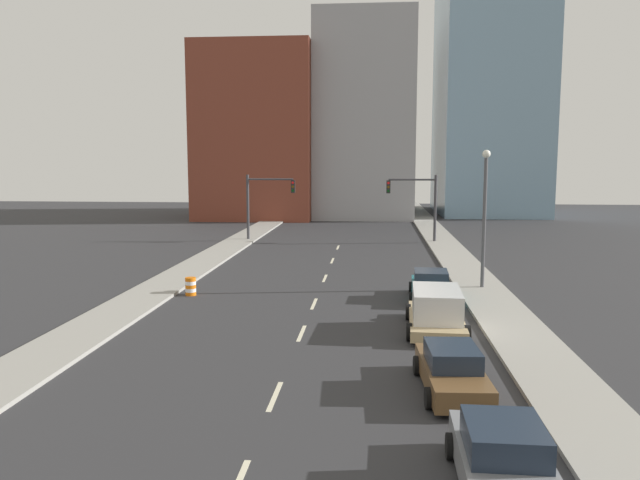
% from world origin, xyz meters
% --- Properties ---
extents(sidewalk_left, '(2.73, 103.34, 0.16)m').
position_xyz_m(sidewalk_left, '(-8.81, 51.67, 0.08)').
color(sidewalk_left, gray).
rests_on(sidewalk_left, ground).
extents(sidewalk_right, '(2.73, 103.34, 0.16)m').
position_xyz_m(sidewalk_right, '(8.81, 51.67, 0.08)').
color(sidewalk_right, gray).
rests_on(sidewalk_right, ground).
extents(lane_stripe_at_14m, '(0.16, 2.40, 0.01)m').
position_xyz_m(lane_stripe_at_14m, '(0.00, 13.70, 0.00)').
color(lane_stripe_at_14m, beige).
rests_on(lane_stripe_at_14m, ground).
extents(lane_stripe_at_21m, '(0.16, 2.40, 0.01)m').
position_xyz_m(lane_stripe_at_21m, '(0.00, 20.61, 0.00)').
color(lane_stripe_at_21m, beige).
rests_on(lane_stripe_at_21m, ground).
extents(lane_stripe_at_26m, '(0.16, 2.40, 0.01)m').
position_xyz_m(lane_stripe_at_26m, '(0.00, 25.94, 0.00)').
color(lane_stripe_at_26m, beige).
rests_on(lane_stripe_at_26m, ground).
extents(lane_stripe_at_33m, '(0.16, 2.40, 0.01)m').
position_xyz_m(lane_stripe_at_33m, '(0.00, 32.73, 0.00)').
color(lane_stripe_at_33m, beige).
rests_on(lane_stripe_at_33m, ground).
extents(lane_stripe_at_39m, '(0.16, 2.40, 0.01)m').
position_xyz_m(lane_stripe_at_39m, '(0.00, 39.43, 0.00)').
color(lane_stripe_at_39m, beige).
rests_on(lane_stripe_at_39m, ground).
extents(lane_stripe_at_46m, '(0.16, 2.40, 0.01)m').
position_xyz_m(lane_stripe_at_46m, '(0.00, 46.22, 0.00)').
color(lane_stripe_at_46m, beige).
rests_on(lane_stripe_at_46m, ground).
extents(building_brick_left, '(14.00, 16.00, 20.76)m').
position_xyz_m(building_brick_left, '(-11.47, 74.27, 10.38)').
color(building_brick_left, brown).
rests_on(building_brick_left, ground).
extents(building_office_center, '(12.00, 20.00, 24.53)m').
position_xyz_m(building_office_center, '(1.59, 78.27, 12.26)').
color(building_office_center, '#99999E').
rests_on(building_office_center, ground).
extents(building_glass_right, '(13.00, 20.00, 37.45)m').
position_xyz_m(building_glass_right, '(17.95, 82.27, 18.72)').
color(building_glass_right, '#7A9EB7').
rests_on(building_glass_right, ground).
extents(traffic_signal_left, '(4.31, 0.35, 5.83)m').
position_xyz_m(traffic_signal_left, '(-6.91, 49.94, 3.79)').
color(traffic_signal_left, '#38383D').
rests_on(traffic_signal_left, ground).
extents(traffic_signal_right, '(4.31, 0.35, 5.83)m').
position_xyz_m(traffic_signal_right, '(6.88, 49.94, 3.79)').
color(traffic_signal_right, '#38383D').
rests_on(traffic_signal_right, ground).
extents(traffic_barrel, '(0.56, 0.56, 0.95)m').
position_xyz_m(traffic_barrel, '(-6.66, 27.35, 0.47)').
color(traffic_barrel, orange).
rests_on(traffic_barrel, ground).
extents(street_lamp, '(0.44, 0.44, 7.61)m').
position_xyz_m(street_lamp, '(8.87, 30.17, 4.46)').
color(street_lamp, '#4C4C51').
rests_on(street_lamp, ground).
extents(sedan_gray, '(2.19, 4.40, 1.51)m').
position_xyz_m(sedan_gray, '(5.72, 8.77, 0.68)').
color(sedan_gray, slate).
rests_on(sedan_gray, ground).
extents(sedan_brown, '(2.17, 4.72, 1.42)m').
position_xyz_m(sedan_brown, '(5.35, 14.60, 0.65)').
color(sedan_brown, brown).
rests_on(sedan_brown, ground).
extents(box_truck_tan, '(2.64, 5.44, 1.80)m').
position_xyz_m(box_truck_tan, '(5.53, 21.39, 0.87)').
color(box_truck_tan, tan).
rests_on(box_truck_tan, ground).
extents(sedan_teal, '(2.33, 4.39, 1.50)m').
position_xyz_m(sedan_teal, '(5.83, 27.44, 0.68)').
color(sedan_teal, '#196B75').
rests_on(sedan_teal, ground).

